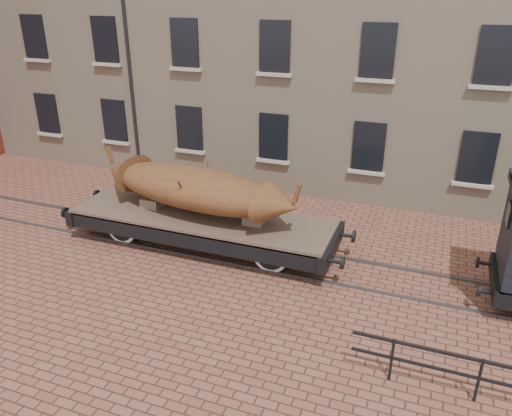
% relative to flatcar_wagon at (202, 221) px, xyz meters
% --- Properties ---
extents(ground, '(90.00, 90.00, 0.00)m').
position_rel_flatcar_wagon_xyz_m(ground, '(3.05, 0.00, -0.84)').
color(ground, brown).
extents(rail_track, '(30.00, 1.52, 0.06)m').
position_rel_flatcar_wagon_xyz_m(rail_track, '(3.05, 0.00, -0.81)').
color(rail_track, '#59595E').
rests_on(rail_track, ground).
extents(flatcar_wagon, '(8.93, 2.42, 1.35)m').
position_rel_flatcar_wagon_xyz_m(flatcar_wagon, '(0.00, 0.00, 0.00)').
color(flatcar_wagon, brown).
rests_on(flatcar_wagon, ground).
extents(iron_boat, '(6.71, 2.65, 1.61)m').
position_rel_flatcar_wagon_xyz_m(iron_boat, '(-0.18, 0.00, 1.04)').
color(iron_boat, brown).
rests_on(iron_boat, flatcar_wagon).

